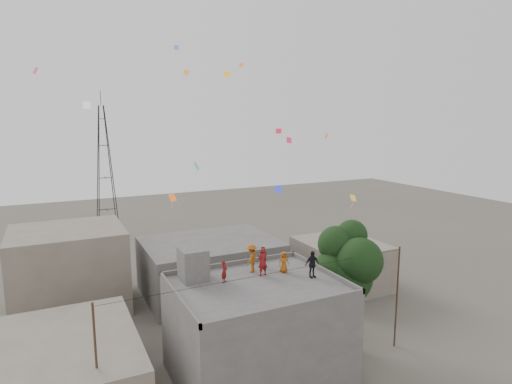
# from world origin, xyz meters

# --- Properties ---
(ground) EXTENTS (140.00, 140.00, 0.00)m
(ground) POSITION_xyz_m (0.00, 0.00, 0.00)
(ground) COLOR #4F4A41
(ground) RESTS_ON ground
(main_building) EXTENTS (10.00, 8.00, 6.10)m
(main_building) POSITION_xyz_m (0.00, 0.00, 3.05)
(main_building) COLOR #524F4C
(main_building) RESTS_ON ground
(parapet) EXTENTS (10.00, 8.00, 0.30)m
(parapet) POSITION_xyz_m (0.00, 0.00, 6.25)
(parapet) COLOR #524F4C
(parapet) RESTS_ON main_building
(stair_head_box) EXTENTS (1.60, 1.80, 2.00)m
(stair_head_box) POSITION_xyz_m (-3.20, 2.60, 7.10)
(stair_head_box) COLOR #524F4C
(stair_head_box) RESTS_ON main_building
(neighbor_west) EXTENTS (8.00, 10.00, 4.00)m
(neighbor_west) POSITION_xyz_m (-11.00, 2.00, 2.00)
(neighbor_west) COLOR #6A6154
(neighbor_west) RESTS_ON ground
(neighbor_north) EXTENTS (12.00, 9.00, 5.00)m
(neighbor_north) POSITION_xyz_m (2.00, 14.00, 2.50)
(neighbor_north) COLOR #524F4C
(neighbor_north) RESTS_ON ground
(neighbor_northwest) EXTENTS (9.00, 8.00, 7.00)m
(neighbor_northwest) POSITION_xyz_m (-10.00, 16.00, 3.50)
(neighbor_northwest) COLOR #6A6154
(neighbor_northwest) RESTS_ON ground
(neighbor_east) EXTENTS (7.00, 8.00, 4.40)m
(neighbor_east) POSITION_xyz_m (14.00, 10.00, 2.20)
(neighbor_east) COLOR #6A6154
(neighbor_east) RESTS_ON ground
(tree) EXTENTS (4.90, 4.60, 9.10)m
(tree) POSITION_xyz_m (7.37, 0.60, 6.10)
(tree) COLOR black
(tree) RESTS_ON ground
(utility_line) EXTENTS (20.12, 0.62, 7.40)m
(utility_line) POSITION_xyz_m (0.50, -1.25, 3.83)
(utility_line) COLOR black
(utility_line) RESTS_ON ground
(transmission_tower) EXTENTS (2.97, 2.97, 20.01)m
(transmission_tower) POSITION_xyz_m (-4.00, 40.00, 9.07)
(transmission_tower) COLOR black
(transmission_tower) RESTS_ON ground
(person_red_adult) EXTENTS (0.73, 0.53, 1.85)m
(person_red_adult) POSITION_xyz_m (1.03, 1.28, 7.03)
(person_red_adult) COLOR maroon
(person_red_adult) RESTS_ON main_building
(person_orange_child) EXTENTS (0.77, 0.59, 1.41)m
(person_orange_child) POSITION_xyz_m (2.56, 1.20, 6.80)
(person_orange_child) COLOR #9F4E12
(person_orange_child) RESTS_ON main_building
(person_dark_child) EXTENTS (0.88, 0.84, 1.43)m
(person_dark_child) POSITION_xyz_m (1.75, 2.72, 6.81)
(person_dark_child) COLOR black
(person_dark_child) RESTS_ON main_building
(person_dark_adult) EXTENTS (1.03, 0.45, 1.74)m
(person_dark_adult) POSITION_xyz_m (3.71, -0.41, 6.97)
(person_dark_adult) COLOR black
(person_dark_adult) RESTS_ON main_building
(person_orange_adult) EXTENTS (1.36, 1.34, 1.88)m
(person_orange_adult) POSITION_xyz_m (0.68, 2.19, 7.04)
(person_orange_adult) COLOR #994E11
(person_orange_adult) RESTS_ON main_building
(person_red_child) EXTENTS (0.59, 0.60, 1.40)m
(person_red_child) POSITION_xyz_m (-1.63, 1.25, 6.80)
(person_red_child) COLOR maroon
(person_red_child) RESTS_ON main_building
(kites) EXTENTS (21.73, 16.03, 12.18)m
(kites) POSITION_xyz_m (0.81, 6.26, 15.16)
(kites) COLOR orange
(kites) RESTS_ON ground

